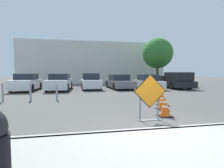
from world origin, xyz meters
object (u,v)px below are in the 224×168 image
Objects in this scene: traffic_cone_nearest at (165,107)px; road_closed_sign at (150,95)px; bollard_third at (3,91)px; parked_car_third at (91,82)px; bollard_second at (30,91)px; traffic_cone_third at (163,98)px; traffic_cone_fourth at (161,96)px; parked_car_fifth at (148,82)px; bollard_nearest at (57,92)px; parked_car_fourth at (119,82)px; parked_car_nearest at (27,83)px; traffic_cone_second at (162,102)px; pickup_truck at (174,81)px; parked_car_second at (60,82)px.

road_closed_sign is at bearing -151.87° from traffic_cone_nearest.
bollard_third is at bearing 146.83° from traffic_cone_nearest.
parked_car_third is 4.07× the size of bollard_second.
traffic_cone_third is 1.10× the size of traffic_cone_fourth.
traffic_cone_fourth is at bearing 66.46° from traffic_cone_third.
road_closed_sign is 11.77m from parked_car_fifth.
bollard_nearest reaches higher than traffic_cone_fourth.
parked_car_third is 4.48× the size of bollard_nearest.
traffic_cone_nearest is at bearing -114.93° from traffic_cone_third.
traffic_cone_fourth is 7.79m from parked_car_fourth.
parked_car_nearest is 4.09× the size of bollard_third.
traffic_cone_second reaches higher than traffic_cone_fourth.
bollard_nearest is at bearing 120.60° from parked_car_nearest.
traffic_cone_second is at bearing -29.58° from bollard_second.
parked_car_third is at bearing -3.45° from parked_car_fifth.
traffic_cone_second is 0.93× the size of traffic_cone_third.
traffic_cone_third is 5.90m from bollard_nearest.
parked_car_nearest reaches higher than traffic_cone_third.
parked_car_fourth reaches higher than traffic_cone_second.
parked_car_fourth is 0.85× the size of pickup_truck.
bollard_nearest is 0.91× the size of bollard_second.
parked_car_fourth reaches higher than traffic_cone_fourth.
traffic_cone_second is at bearing -115.34° from traffic_cone_fourth.
road_closed_sign is 1.02m from traffic_cone_nearest.
traffic_cone_second is 10.20m from parked_car_third.
pickup_truck reaches higher than parked_car_third.
parked_car_third reaches higher than traffic_cone_nearest.
traffic_cone_third is 0.16× the size of parked_car_nearest.
bollard_third reaches higher than bollard_second.
traffic_cone_fourth is 0.16× the size of parked_car_third.
pickup_truck reaches higher than bollard_nearest.
road_closed_sign is 6.23m from bollard_nearest.
traffic_cone_second is at bearing -117.59° from traffic_cone_third.
traffic_cone_nearest reaches higher than traffic_cone_fourth.
road_closed_sign is 11.49m from parked_car_fourth.
parked_car_fourth is at bearing 87.66° from traffic_cone_second.
traffic_cone_second is 0.64× the size of bollard_second.
traffic_cone_fourth is at bearing 55.72° from pickup_truck.
traffic_cone_fourth is at bearing -11.81° from bollard_second.
traffic_cone_nearest is at bearing -114.43° from traffic_cone_fourth.
traffic_cone_fourth is 0.69× the size of bollard_nearest.
parked_car_fourth is (1.66, 11.37, -0.21)m from road_closed_sign.
parked_car_fourth is at bearing 94.15° from traffic_cone_fourth.
bollard_second is at bearing 158.39° from traffic_cone_third.
parked_car_second is 5.85m from bollard_nearest.
parked_car_nearest is (-8.47, 8.54, 0.36)m from traffic_cone_third.
parked_car_nearest is (-7.52, 10.58, 0.34)m from traffic_cone_nearest.
bollard_second is 0.96× the size of bollard_third.
traffic_cone_third is at bearing -113.54° from traffic_cone_fourth.
bollard_nearest is at bearing 124.75° from road_closed_sign.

